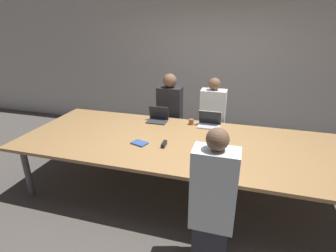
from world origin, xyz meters
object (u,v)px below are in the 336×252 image
object	(u,v)px
laptop_far_center	(209,122)
person_far_center	(212,122)
person_far_midleft	(170,117)
person_near_midright	(213,203)
laptop_near_midright	(215,167)
stapler	(164,144)
laptop_far_midleft	(158,117)
cup_far_center	(191,122)

from	to	relation	value
laptop_far_center	person_far_center	bearing A→B (deg)	90.79
person_far_midleft	person_near_midright	xyz separation A→B (m)	(0.99, -2.05, -0.02)
person_far_center	laptop_near_midright	bearing A→B (deg)	-81.93
stapler	person_far_center	bearing A→B (deg)	67.94
laptop_far_midleft	person_far_center	xyz separation A→B (m)	(0.79, 0.43, -0.16)
person_far_center	cup_far_center	bearing A→B (deg)	-122.30
cup_far_center	laptop_near_midright	distance (m)	1.37
person_far_midleft	laptop_far_center	distance (m)	0.83
laptop_far_center	stapler	bearing A→B (deg)	-118.42
laptop_near_midright	cup_far_center	bearing A→B (deg)	-68.33
cup_far_center	person_near_midright	bearing A→B (deg)	-72.04
person_far_center	cup_far_center	size ratio (longest dim) A/B	17.47
person_far_midleft	laptop_near_midright	world-z (taller)	person_far_midleft
laptop_far_center	stapler	xyz separation A→B (m)	(-0.45, -0.83, -0.04)
person_far_midleft	person_far_center	world-z (taller)	person_far_midleft
laptop_far_center	laptop_near_midright	world-z (taller)	laptop_near_midright
laptop_far_center	cup_far_center	world-z (taller)	laptop_far_center
person_near_midright	laptop_far_center	bearing A→B (deg)	-80.90
laptop_far_center	cup_far_center	bearing A→B (deg)	-179.68
person_far_center	person_near_midright	distance (m)	2.10
laptop_far_center	person_near_midright	bearing A→B (deg)	-80.90
laptop_far_midleft	stapler	size ratio (longest dim) A/B	2.02
cup_far_center	laptop_near_midright	size ratio (longest dim) A/B	0.26
person_near_midright	stapler	bearing A→B (deg)	-49.33
laptop_near_midright	laptop_far_midleft	bearing A→B (deg)	-50.74
cup_far_center	person_near_midright	world-z (taller)	person_near_midright
laptop_far_center	person_near_midright	distance (m)	1.69
laptop_far_midleft	cup_far_center	world-z (taller)	laptop_far_midleft
laptop_far_midleft	person_far_center	world-z (taller)	person_far_center
stapler	laptop_far_midleft	bearing A→B (deg)	110.64
laptop_far_midleft	stapler	bearing A→B (deg)	-66.83
laptop_far_center	cup_far_center	size ratio (longest dim) A/B	4.06
person_far_midleft	cup_far_center	bearing A→B (deg)	-41.39
laptop_far_midleft	person_far_center	bearing A→B (deg)	28.65
laptop_far_midleft	cup_far_center	bearing A→B (deg)	1.26
person_far_midleft	laptop_far_center	world-z (taller)	person_far_midleft
stapler	cup_far_center	bearing A→B (deg)	75.42
laptop_near_midright	laptop_far_center	bearing A→B (deg)	-79.59
laptop_near_midright	person_near_midright	world-z (taller)	person_near_midright
laptop_far_center	laptop_near_midright	distance (m)	1.30
laptop_far_center	cup_far_center	distance (m)	0.27
cup_far_center	person_far_center	bearing A→B (deg)	57.70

